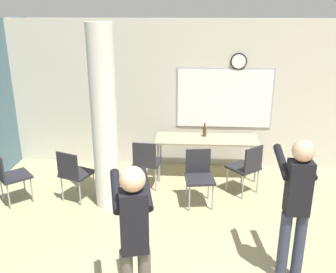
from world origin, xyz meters
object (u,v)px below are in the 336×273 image
Objects in this scene: chair_table_right at (247,166)px; chair_table_front at (199,174)px; person_playing_side at (296,200)px; bottle_on_table at (205,131)px; chair_near_pillar at (74,172)px; person_playing_front at (134,235)px; chair_by_left_wall at (10,174)px; folding_table at (207,141)px; chair_table_left at (146,160)px.

chair_table_right is 1.00× the size of chair_table_front.
bottle_on_table is at bearing 107.44° from person_playing_side.
bottle_on_table is 2.46m from chair_near_pillar.
chair_table_front is at bearing -155.10° from chair_table_right.
chair_table_right and chair_table_front have the same top height.
bottle_on_table reaches higher than chair_table_front.
person_playing_front reaches higher than chair_near_pillar.
chair_near_pillar is at bearing 8.25° from chair_by_left_wall.
chair_by_left_wall is (-3.08, -1.39, -0.31)m from bottle_on_table.
chair_table_left is at bearing -150.49° from folding_table.
bottle_on_table is at bearing 35.43° from chair_table_left.
chair_near_pillar is (-1.99, -0.06, 0.00)m from chair_table_front.
chair_table_front and chair_table_left have the same top height.
chair_table_left is (2.08, 0.68, 0.00)m from chair_by_left_wall.
bottle_on_table is 3.72m from person_playing_front.
folding_table is 7.30× the size of bottle_on_table.
folding_table is 1.21m from chair_table_left.
chair_table_front is 1.01m from chair_table_left.
chair_table_right reaches higher than folding_table.
chair_by_left_wall is 0.51× the size of person_playing_front.
chair_table_right is 2.13m from person_playing_side.
chair_table_front is at bearing -95.24° from bottle_on_table.
chair_near_pillar is at bearing -152.18° from folding_table.
folding_table is at bearing 27.82° from chair_near_pillar.
person_playing_front is at bearing -44.04° from chair_by_left_wall.
bottle_on_table is 0.29× the size of chair_table_left.
chair_table_right is 2.81m from chair_near_pillar.
folding_table is 2.91m from person_playing_side.
chair_table_right is at bearing 24.90° from chair_table_front.
chair_table_left is (-0.89, 0.48, 0.00)m from chair_table_front.
bottle_on_table reaches higher than chair_near_pillar.
folding_table is 0.96m from chair_table_right.
person_playing_side is at bearing 24.60° from person_playing_front.
chair_table_front is (2.97, 0.20, 0.00)m from chair_by_left_wall.
folding_table is at bearing 22.15° from chair_by_left_wall.
chair_table_right is at bearing -3.81° from chair_table_left.
bottle_on_table is 0.29× the size of chair_by_left_wall.
person_playing_front reaches higher than chair_table_front.
chair_table_right is at bearing -47.83° from folding_table.
person_playing_front is at bearing -155.40° from person_playing_side.
person_playing_side is (1.91, -2.17, 0.49)m from chair_table_left.
chair_by_left_wall is at bearing -176.13° from chair_table_front.
chair_table_right is 1.00× the size of chair_by_left_wall.
chair_table_front is 0.51× the size of person_playing_side.
person_playing_side is at bearing -72.56° from bottle_on_table.
chair_table_front is (-0.79, -0.37, 0.00)m from chair_table_right.
chair_table_front is (-0.15, -1.07, -0.17)m from folding_table.
chair_table_left is at bearing 176.19° from chair_table_right.
chair_table_left is at bearing 94.85° from person_playing_front.
chair_table_front is at bearing -28.17° from chair_table_left.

